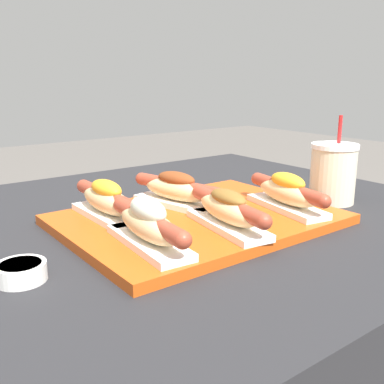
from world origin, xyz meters
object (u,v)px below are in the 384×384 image
(hot_dog_4, at_px, (177,190))
(drink_cup, at_px, (333,173))
(serving_tray, at_px, (198,219))
(hot_dog_2, at_px, (287,192))
(hot_dog_0, at_px, (148,224))
(hot_dog_1, at_px, (228,210))
(hot_dog_3, at_px, (107,200))
(sauce_bowl, at_px, (21,271))

(hot_dog_4, distance_m, drink_cup, 0.35)
(hot_dog_4, bearing_deg, drink_cup, -22.13)
(serving_tray, xyz_separation_m, hot_dog_2, (0.16, -0.08, 0.04))
(drink_cup, bearing_deg, hot_dog_0, -177.39)
(hot_dog_1, bearing_deg, hot_dog_3, 128.15)
(hot_dog_0, bearing_deg, hot_dog_2, 0.79)
(hot_dog_1, distance_m, hot_dog_3, 0.22)
(hot_dog_0, bearing_deg, hot_dog_3, 85.37)
(drink_cup, bearing_deg, serving_tray, 169.95)
(sauce_bowl, bearing_deg, drink_cup, -0.96)
(hot_dog_1, distance_m, hot_dog_4, 0.17)
(hot_dog_2, bearing_deg, drink_cup, 6.05)
(serving_tray, height_order, hot_dog_0, hot_dog_0)
(serving_tray, relative_size, hot_dog_1, 2.19)
(serving_tray, xyz_separation_m, hot_dog_3, (-0.15, 0.08, 0.04))
(hot_dog_1, relative_size, hot_dog_4, 1.01)
(serving_tray, distance_m, hot_dog_4, 0.09)
(hot_dog_2, bearing_deg, sauce_bowl, 176.70)
(hot_dog_3, relative_size, drink_cup, 1.19)
(hot_dog_1, bearing_deg, sauce_bowl, 172.42)
(hot_dog_2, distance_m, hot_dog_4, 0.22)
(drink_cup, bearing_deg, sauce_bowl, 179.04)
(hot_dog_4, bearing_deg, hot_dog_3, 176.05)
(serving_tray, relative_size, hot_dog_4, 2.22)
(hot_dog_0, height_order, hot_dog_4, hot_dog_0)
(hot_dog_4, bearing_deg, serving_tray, -91.98)
(serving_tray, relative_size, sauce_bowl, 7.15)
(hot_dog_2, bearing_deg, hot_dog_1, -174.70)
(serving_tray, relative_size, drink_cup, 2.59)
(hot_dog_1, bearing_deg, hot_dog_2, 5.30)
(hot_dog_2, xyz_separation_m, hot_dog_4, (-0.16, 0.15, -0.00))
(hot_dog_0, distance_m, hot_dog_2, 0.32)
(hot_dog_1, distance_m, drink_cup, 0.34)
(hot_dog_4, bearing_deg, hot_dog_2, -43.70)
(hot_dog_3, distance_m, sauce_bowl, 0.24)
(hot_dog_1, relative_size, sauce_bowl, 3.26)
(hot_dog_1, xyz_separation_m, hot_dog_4, (0.01, 0.17, 0.00))
(hot_dog_1, xyz_separation_m, hot_dog_2, (0.17, 0.02, 0.00))
(serving_tray, relative_size, hot_dog_3, 2.17)
(hot_dog_2, relative_size, sauce_bowl, 3.25)
(hot_dog_0, height_order, drink_cup, drink_cup)
(serving_tray, xyz_separation_m, hot_dog_0, (-0.16, -0.08, 0.04))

